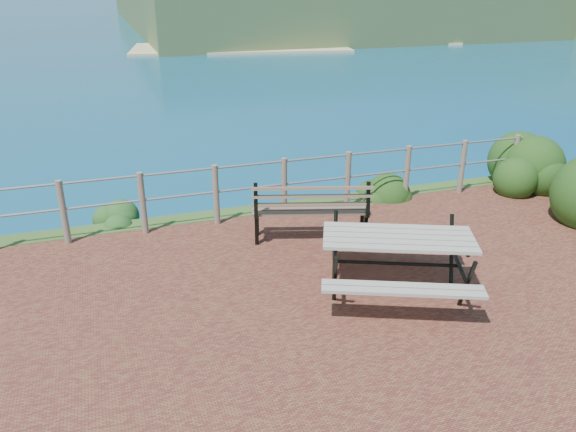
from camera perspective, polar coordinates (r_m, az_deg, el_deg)
name	(u,v)px	position (r m, az deg, el deg)	size (l,w,h in m)	color
ground	(372,322)	(6.80, 8.53, -10.57)	(10.00, 7.00, 0.12)	#5F2922
safety_railing	(284,184)	(9.32, -0.40, 3.26)	(9.40, 0.10, 1.00)	#6B5B4C
picnic_table	(397,258)	(7.17, 10.99, -4.20)	(2.00, 1.50, 0.78)	#9B978B
park_bench	(311,200)	(8.42, 2.34, 1.62)	(1.82, 0.93, 1.00)	brown
shrub_right_edge	(520,188)	(11.71, 22.49, 2.69)	(1.23, 1.23, 1.76)	#1E4114
shrub_lip_west	(119,218)	(9.86, -16.83, -0.22)	(0.78, 0.78, 0.52)	#20521F
shrub_lip_east	(378,195)	(10.58, 9.14, 2.12)	(0.85, 0.85, 0.62)	#1E4114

